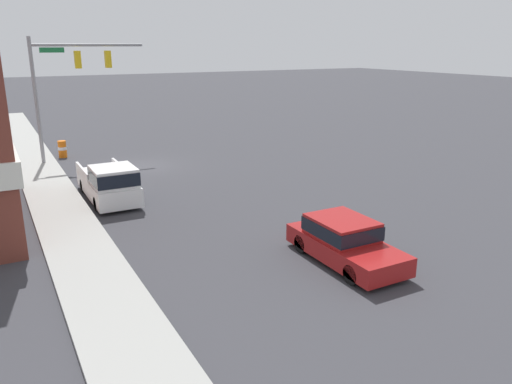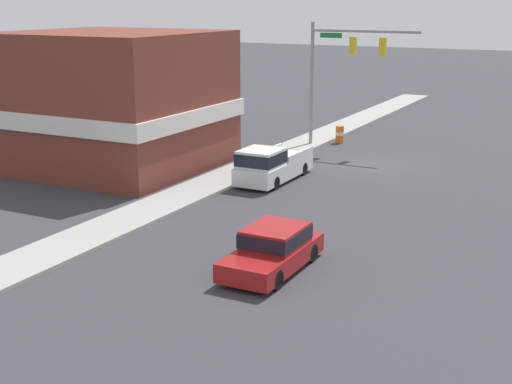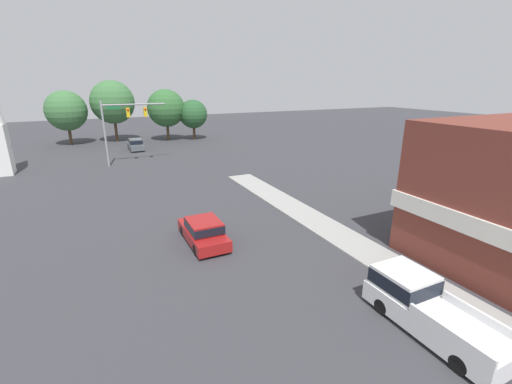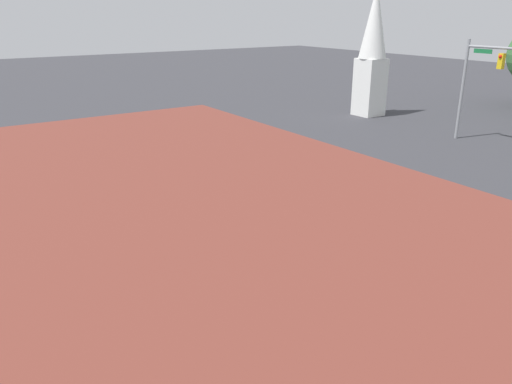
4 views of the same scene
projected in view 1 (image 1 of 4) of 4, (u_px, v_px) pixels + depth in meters
The scene contains 6 objects.
ground_plane at pixel (142, 166), 30.63m from camera, with size 200.00×200.00×0.00m, color #38383D.
sidewalk_curb at pixel (43, 177), 28.00m from camera, with size 2.40×60.00×0.14m.
near_signal_assembly at pixel (68, 73), 30.49m from camera, with size 6.80×0.49×7.67m.
car_lead at pixel (344, 240), 17.05m from camera, with size 1.94×4.58×1.50m.
pickup_truck_parked at pixel (110, 183), 23.57m from camera, with size 1.96×5.47×1.88m.
construction_barrel at pixel (62, 149), 32.93m from camera, with size 0.54×0.54×1.11m.
Camera 1 is at (8.04, 29.54, 7.19)m, focal length 35.00 mm.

